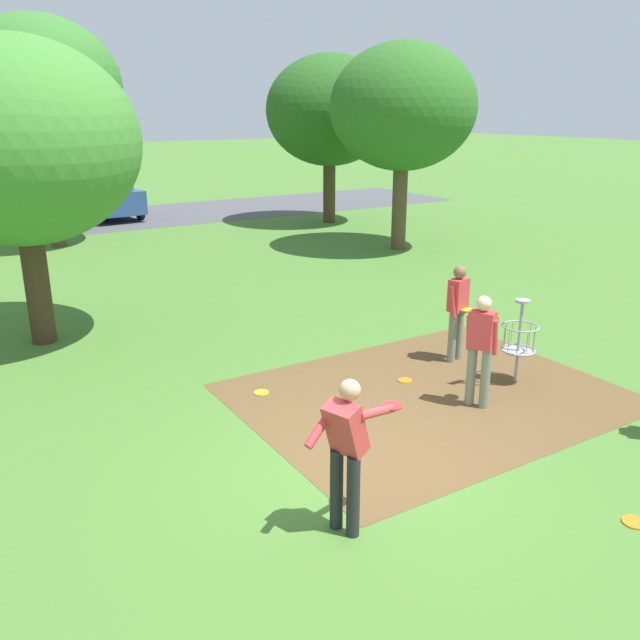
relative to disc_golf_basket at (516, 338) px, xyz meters
The scene contains 15 objects.
ground_plane 3.83m from the disc_golf_basket, 164.81° to the right, with size 160.00×160.00×0.00m, color #47752D.
dirt_tee_pad 1.70m from the disc_golf_basket, 168.46° to the left, with size 5.67×4.45×0.01m, color brown.
disc_golf_basket is the anchor object (origin of this frame).
player_foreground_watching 4.87m from the disc_golf_basket, 157.67° to the right, with size 1.17×0.46×1.71m.
player_throwing 1.20m from the disc_golf_basket, 163.32° to the right, with size 0.45×0.49×1.71m.
player_waiting_left 1.25m from the disc_golf_basket, 95.96° to the left, with size 0.49×0.44×1.71m.
frisbee_near_basket 3.90m from the disc_golf_basket, 117.76° to the right, with size 0.26×0.26×0.02m, color orange.
frisbee_far_right 1.89m from the disc_golf_basket, 147.05° to the left, with size 0.23×0.23×0.02m, color orange.
frisbee_scattered_a 4.14m from the disc_golf_basket, 154.54° to the left, with size 0.23×0.23×0.02m, color gold.
tree_near_left 9.09m from the disc_golf_basket, 135.22° to the left, with size 4.22×4.22×5.47m.
tree_mid_left 11.17m from the disc_golf_basket, 61.94° to the left, with size 4.36×4.36×6.11m.
tree_mid_center 16.45m from the disc_golf_basket, 104.67° to the left, with size 4.83×4.83×6.90m.
tree_far_left 16.21m from the disc_golf_basket, 68.41° to the left, with size 4.71×4.71×6.14m.
parking_lot_strip 20.26m from the disc_golf_basket, 100.31° to the left, with size 36.00×6.00×0.01m, color #4C4C51.
parked_car_center_right 20.43m from the disc_golf_basket, 93.45° to the left, with size 2.26×4.34×1.84m.
Camera 1 is at (-4.23, -5.78, 4.27)m, focal length 36.97 mm.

